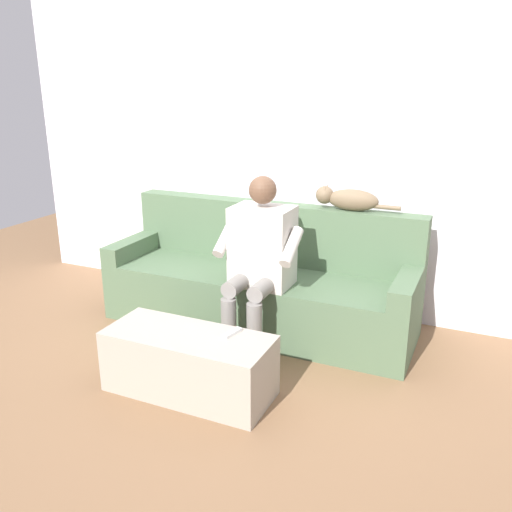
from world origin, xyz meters
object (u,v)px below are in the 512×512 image
couch (261,285)px  cat_on_backrest (347,199)px  coffee_table (189,363)px  remote_white (232,333)px  person_solo_seated (259,254)px

couch → cat_on_backrest: cat_on_backrest is taller
coffee_table → remote_white: remote_white is taller
remote_white → coffee_table: bearing=-52.2°
coffee_table → cat_on_backrest: 1.57m
couch → remote_white: size_ratio=16.64×
couch → person_solo_seated: 0.49m
couch → remote_white: bearing=103.9°
person_solo_seated → couch: bearing=-68.1°
coffee_table → cat_on_backrest: cat_on_backrest is taller
coffee_table → person_solo_seated: size_ratio=0.84×
couch → coffee_table: couch is taller
couch → person_solo_seated: bearing=111.9°
coffee_table → person_solo_seated: person_solo_seated is taller
cat_on_backrest → remote_white: cat_on_backrest is taller
remote_white → couch: bearing=-152.6°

